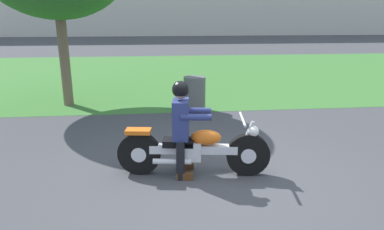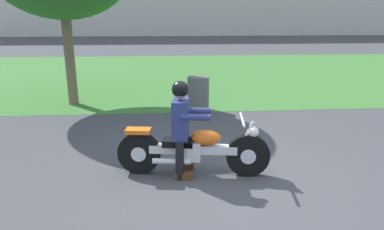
# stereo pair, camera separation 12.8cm
# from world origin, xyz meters

# --- Properties ---
(ground) EXTENTS (120.00, 120.00, 0.00)m
(ground) POSITION_xyz_m (0.00, 0.00, 0.00)
(ground) COLOR #424247
(grass_verge) EXTENTS (60.00, 12.00, 0.01)m
(grass_verge) POSITION_xyz_m (0.00, 9.64, 0.00)
(grass_verge) COLOR #3D7533
(grass_verge) RESTS_ON ground
(motorcycle_lead) EXTENTS (2.21, 0.66, 0.87)m
(motorcycle_lead) POSITION_xyz_m (-0.34, 0.27, 0.39)
(motorcycle_lead) COLOR black
(motorcycle_lead) RESTS_ON ground
(rider_lead) EXTENTS (0.59, 0.51, 1.39)m
(rider_lead) POSITION_xyz_m (-0.51, 0.29, 0.81)
(rider_lead) COLOR black
(rider_lead) RESTS_ON ground
(trash_can) EXTENTS (0.53, 0.53, 0.83)m
(trash_can) POSITION_xyz_m (0.07, 3.85, 0.41)
(trash_can) COLOR #595E5B
(trash_can) RESTS_ON ground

